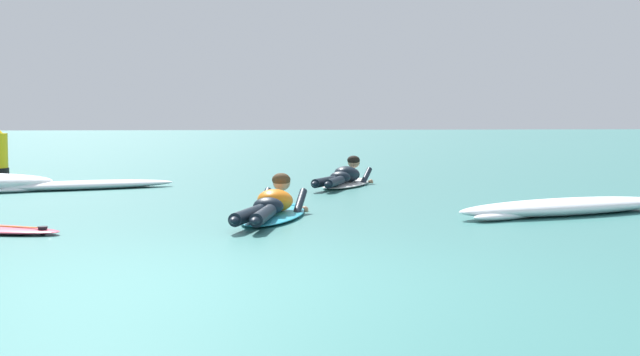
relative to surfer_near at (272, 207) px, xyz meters
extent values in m
plane|color=#387A75|center=(-0.59, 6.39, -0.14)|extent=(120.00, 120.00, 0.00)
ellipsoid|color=#2DB2D1|center=(0.03, 0.10, -0.10)|extent=(1.15, 2.12, 0.07)
ellipsoid|color=#2DB2D1|center=(0.31, 1.03, -0.09)|extent=(0.26, 0.25, 0.06)
ellipsoid|color=orange|center=(0.04, 0.15, 0.06)|extent=(0.56, 0.71, 0.34)
ellipsoid|color=black|center=(-0.06, -0.20, 0.03)|extent=(0.41, 0.36, 0.20)
cylinder|color=black|center=(-0.30, -0.75, 0.00)|extent=(0.44, 0.89, 0.14)
ellipsoid|color=black|center=(-0.46, -1.17, 0.00)|extent=(0.16, 0.24, 0.08)
cylinder|color=black|center=(-0.15, -0.80, 0.00)|extent=(0.34, 0.91, 0.14)
ellipsoid|color=black|center=(-0.26, -1.23, 0.00)|extent=(0.16, 0.24, 0.08)
cylinder|color=black|center=(-0.07, 0.55, -0.02)|extent=(0.26, 0.62, 0.35)
sphere|color=tan|center=(0.04, 0.93, -0.12)|extent=(0.09, 0.09, 0.09)
cylinder|color=black|center=(0.35, 0.40, -0.02)|extent=(0.26, 0.62, 0.35)
sphere|color=tan|center=(0.46, 0.77, -0.12)|extent=(0.09, 0.09, 0.09)
sphere|color=tan|center=(0.15, 0.51, 0.25)|extent=(0.21, 0.21, 0.21)
ellipsoid|color=#47331E|center=(0.14, 0.49, 0.28)|extent=(0.27, 0.25, 0.16)
ellipsoid|color=white|center=(1.57, 4.47, -0.10)|extent=(1.33, 1.98, 0.07)
ellipsoid|color=white|center=(1.96, 5.29, -0.09)|extent=(0.27, 0.27, 0.06)
ellipsoid|color=black|center=(1.59, 4.51, 0.06)|extent=(0.67, 0.82, 0.35)
ellipsoid|color=black|center=(1.42, 4.13, 0.03)|extent=(0.43, 0.40, 0.20)
cylinder|color=black|center=(1.10, 3.65, 0.00)|extent=(0.53, 0.81, 0.14)
ellipsoid|color=black|center=(0.90, 3.28, 0.00)|extent=(0.18, 0.24, 0.08)
cylinder|color=black|center=(1.25, 3.58, 0.00)|extent=(0.44, 0.83, 0.14)
ellipsoid|color=black|center=(1.09, 3.19, 0.00)|extent=(0.18, 0.24, 0.08)
cylinder|color=black|center=(1.56, 4.96, -0.02)|extent=(0.33, 0.56, 0.33)
sphere|color=tan|center=(1.72, 5.31, -0.12)|extent=(0.09, 0.09, 0.09)
cylinder|color=black|center=(1.95, 4.76, -0.02)|extent=(0.33, 0.56, 0.33)
sphere|color=tan|center=(2.11, 5.08, -0.12)|extent=(0.09, 0.09, 0.09)
sphere|color=tan|center=(1.77, 4.89, 0.25)|extent=(0.21, 0.21, 0.21)
ellipsoid|color=black|center=(1.76, 4.87, 0.28)|extent=(0.28, 0.27, 0.16)
cone|color=black|center=(-2.32, -0.98, -0.13)|extent=(0.13, 0.13, 0.16)
ellipsoid|color=white|center=(-3.94, 4.37, -0.03)|extent=(1.22, 0.80, 0.21)
ellipsoid|color=white|center=(3.49, 0.00, -0.04)|extent=(3.09, 1.52, 0.20)
ellipsoid|color=white|center=(4.19, 0.32, -0.07)|extent=(1.14, 0.59, 0.14)
ellipsoid|color=white|center=(2.64, -0.34, -0.08)|extent=(1.10, 0.83, 0.11)
ellipsoid|color=white|center=(-2.70, 4.36, -0.06)|extent=(2.97, 1.43, 0.14)
ellipsoid|color=white|center=(-2.03, 4.67, -0.08)|extent=(1.09, 0.61, 0.10)
ellipsoid|color=white|center=(-3.53, 4.03, -0.10)|extent=(1.03, 0.81, 0.08)
camera|label=1|loc=(-0.71, -9.54, 1.02)|focal=47.89mm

